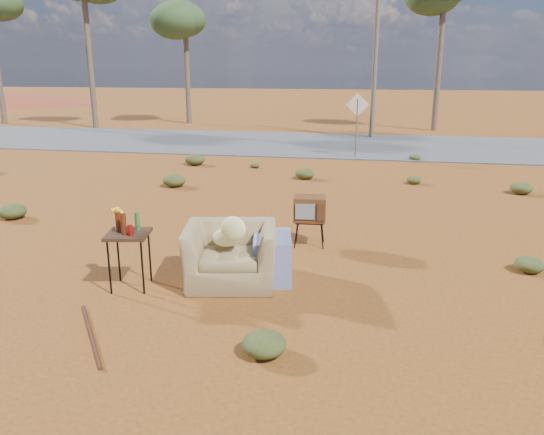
# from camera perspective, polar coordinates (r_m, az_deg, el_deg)

# --- Properties ---
(ground) EXTENTS (140.00, 140.00, 0.00)m
(ground) POSITION_cam_1_polar(r_m,az_deg,el_deg) (7.35, -6.46, -8.54)
(ground) COLOR brown
(ground) RESTS_ON ground
(highway) EXTENTS (140.00, 7.00, 0.04)m
(highway) POSITION_cam_1_polar(r_m,az_deg,el_deg) (21.69, 5.24, 7.87)
(highway) COLOR #565659
(highway) RESTS_ON ground
(armchair) EXTENTS (1.63, 1.23, 1.13)m
(armchair) POSITION_cam_1_polar(r_m,az_deg,el_deg) (7.65, -3.62, -3.18)
(armchair) COLOR olive
(armchair) RESTS_ON ground
(tv_unit) EXTENTS (0.58, 0.48, 0.88)m
(tv_unit) POSITION_cam_1_polar(r_m,az_deg,el_deg) (9.19, 4.10, 0.88)
(tv_unit) COLOR black
(tv_unit) RESTS_ON ground
(side_table) EXTENTS (0.66, 0.66, 1.13)m
(side_table) POSITION_cam_1_polar(r_m,az_deg,el_deg) (7.64, -15.47, -1.33)
(side_table) COLOR #3B2715
(side_table) RESTS_ON ground
(rusty_bar) EXTENTS (0.98, 1.35, 0.04)m
(rusty_bar) POSITION_cam_1_polar(r_m,az_deg,el_deg) (6.68, -18.89, -11.79)
(rusty_bar) COLOR #4B1C14
(rusty_bar) RESTS_ON ground
(road_sign) EXTENTS (0.78, 0.06, 2.19)m
(road_sign) POSITION_cam_1_polar(r_m,az_deg,el_deg) (18.45, 9.14, 10.96)
(road_sign) COLOR brown
(road_sign) RESTS_ON ground
(eucalyptus_near_left) EXTENTS (3.20, 3.20, 6.60)m
(eucalyptus_near_left) POSITION_cam_1_polar(r_m,az_deg,el_deg) (30.20, -9.36, 20.31)
(eucalyptus_near_left) COLOR brown
(eucalyptus_near_left) RESTS_ON ground
(utility_pole_center) EXTENTS (1.40, 0.20, 8.00)m
(utility_pole_center) POSITION_cam_1_polar(r_m,az_deg,el_deg) (23.91, 11.15, 18.31)
(utility_pole_center) COLOR brown
(utility_pole_center) RESTS_ON ground
(scrub_patch) EXTENTS (17.49, 8.07, 0.33)m
(scrub_patch) POSITION_cam_1_polar(r_m,az_deg,el_deg) (11.53, -4.04, 1.36)
(scrub_patch) COLOR #444C21
(scrub_patch) RESTS_ON ground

